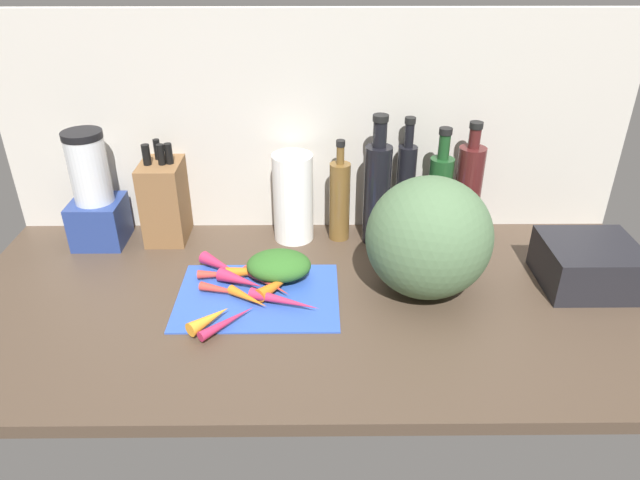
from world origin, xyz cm
name	(u,v)px	position (x,y,z in cm)	size (l,w,h in cm)	color
ground_plane	(315,302)	(0.00, 0.00, -1.50)	(170.00, 80.00, 3.00)	#47382B
wall_back	(314,125)	(0.00, 38.50, 30.00)	(170.00, 3.00, 60.00)	#BCB7AD
cutting_board	(257,295)	(-13.83, 0.18, 0.40)	(38.44, 28.02, 0.80)	#2D51B7
carrot_0	(227,321)	(-19.32, -12.06, 1.97)	(2.33, 2.33, 14.84)	#B2264C
carrot_1	(209,319)	(-23.33, -11.68, 2.45)	(3.30, 3.30, 10.77)	orange
carrot_2	(277,284)	(-9.14, 1.87, 2.48)	(3.35, 3.35, 12.71)	orange
carrot_3	(221,275)	(-23.36, 7.15, 1.89)	(2.18, 2.18, 11.86)	red
carrot_4	(226,291)	(-21.16, -0.11, 1.89)	(2.18, 2.18, 13.78)	red
carrot_5	(240,280)	(-18.24, 3.55, 2.52)	(3.44, 3.44, 12.01)	#B2264C
carrot_6	(220,265)	(-23.97, 10.48, 2.48)	(3.37, 3.37, 12.90)	#B2264C
carrot_7	(247,298)	(-15.74, -3.06, 1.97)	(2.34, 2.34, 11.52)	orange
carrot_8	(283,301)	(-7.26, -4.67, 2.22)	(2.85, 2.85, 17.20)	#B2264C
carrot_9	(266,282)	(-11.91, 3.63, 1.99)	(2.37, 2.37, 16.23)	red
carrot_10	(254,271)	(-15.17, 8.16, 2.32)	(3.04, 3.04, 14.29)	orange
carrot_greens_pile	(278,265)	(-9.09, 7.59, 4.18)	(15.99, 12.30, 6.77)	#2D6023
winter_squash	(428,238)	(26.20, 2.49, 14.62)	(29.35, 27.27, 29.24)	#4C6B47
knife_block	(165,199)	(-41.32, 31.11, 11.48)	(10.86, 16.36, 27.87)	brown
blender_appliance	(94,197)	(-59.34, 27.62, 13.74)	(13.52, 13.52, 31.97)	navy
paper_towel_roll	(292,198)	(-6.07, 29.50, 12.37)	(10.98, 10.98, 24.73)	white
bottle_0	(339,200)	(6.66, 29.43, 11.72)	(5.67, 5.67, 28.77)	brown
bottle_1	(376,191)	(16.58, 27.76, 15.15)	(7.17, 7.17, 36.02)	black
bottle_2	(404,187)	(24.88, 32.43, 14.13)	(5.26, 5.26, 33.90)	black
bottle_3	(438,198)	(33.16, 26.88, 13.48)	(6.36, 6.36, 32.82)	#19421E
bottle_4	(467,192)	(41.32, 28.90, 14.21)	(7.26, 7.26, 33.71)	#471919
dish_rack	(587,264)	(66.42, 5.24, 5.53)	(22.15, 20.46, 11.05)	black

